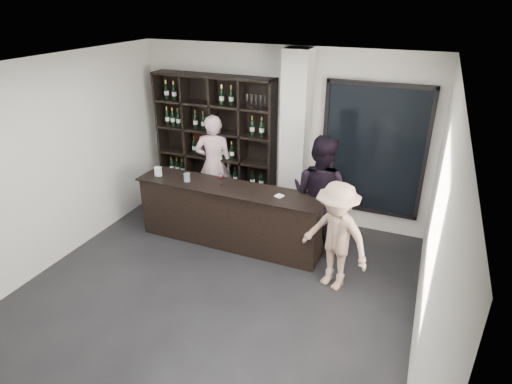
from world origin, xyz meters
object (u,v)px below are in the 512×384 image
at_px(tasting_counter, 229,215).
at_px(customer, 336,237).
at_px(wine_shelf, 215,144).
at_px(taster_pink, 214,164).
at_px(taster_black, 319,194).

height_order(tasting_counter, customer, customer).
bearing_deg(tasting_counter, wine_shelf, 126.42).
xyz_separation_m(wine_shelf, customer, (2.55, -1.58, -0.44)).
distance_m(wine_shelf, taster_pink, 0.36).
bearing_deg(taster_pink, taster_black, 141.67).
height_order(tasting_counter, taster_pink, taster_pink).
xyz_separation_m(tasting_counter, taster_black, (1.30, 0.40, 0.42)).
distance_m(taster_pink, taster_black, 2.12).
bearing_deg(wine_shelf, taster_pink, -73.14).
height_order(wine_shelf, tasting_counter, wine_shelf).
relative_size(tasting_counter, taster_black, 1.63).
distance_m(wine_shelf, taster_black, 2.24).
distance_m(tasting_counter, taster_black, 1.42).
bearing_deg(tasting_counter, taster_pink, 129.02).
height_order(tasting_counter, taster_black, taster_black).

